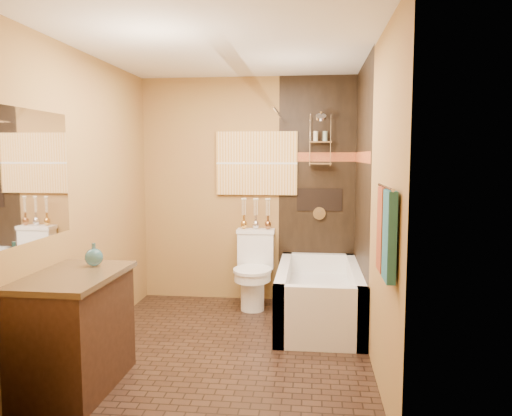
# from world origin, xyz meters

# --- Properties ---
(floor) EXTENTS (3.00, 3.00, 0.00)m
(floor) POSITION_xyz_m (0.00, 0.00, 0.00)
(floor) COLOR black
(floor) RESTS_ON ground
(wall_left) EXTENTS (0.02, 3.00, 2.50)m
(wall_left) POSITION_xyz_m (-1.20, 0.00, 1.25)
(wall_left) COLOR olive
(wall_left) RESTS_ON floor
(wall_right) EXTENTS (0.02, 3.00, 2.50)m
(wall_right) POSITION_xyz_m (1.20, 0.00, 1.25)
(wall_right) COLOR olive
(wall_right) RESTS_ON floor
(wall_back) EXTENTS (2.40, 0.02, 2.50)m
(wall_back) POSITION_xyz_m (0.00, 1.50, 1.25)
(wall_back) COLOR olive
(wall_back) RESTS_ON floor
(wall_front) EXTENTS (2.40, 0.02, 2.50)m
(wall_front) POSITION_xyz_m (0.00, -1.50, 1.25)
(wall_front) COLOR olive
(wall_front) RESTS_ON floor
(ceiling) EXTENTS (3.00, 3.00, 0.00)m
(ceiling) POSITION_xyz_m (0.00, 0.00, 2.50)
(ceiling) COLOR silver
(ceiling) RESTS_ON wall_back
(alcove_tile_back) EXTENTS (0.85, 0.01, 2.50)m
(alcove_tile_back) POSITION_xyz_m (0.78, 1.49, 1.25)
(alcove_tile_back) COLOR black
(alcove_tile_back) RESTS_ON wall_back
(alcove_tile_right) EXTENTS (0.01, 1.50, 2.50)m
(alcove_tile_right) POSITION_xyz_m (1.19, 0.75, 1.25)
(alcove_tile_right) COLOR black
(alcove_tile_right) RESTS_ON wall_right
(mosaic_band_back) EXTENTS (0.85, 0.01, 0.10)m
(mosaic_band_back) POSITION_xyz_m (0.78, 1.48, 1.62)
(mosaic_band_back) COLOR maroon
(mosaic_band_back) RESTS_ON alcove_tile_back
(mosaic_band_right) EXTENTS (0.01, 1.50, 0.10)m
(mosaic_band_right) POSITION_xyz_m (1.18, 0.75, 1.62)
(mosaic_band_right) COLOR maroon
(mosaic_band_right) RESTS_ON alcove_tile_right
(alcove_niche) EXTENTS (0.50, 0.01, 0.25)m
(alcove_niche) POSITION_xyz_m (0.80, 1.48, 1.15)
(alcove_niche) COLOR black
(alcove_niche) RESTS_ON alcove_tile_back
(shower_fixtures) EXTENTS (0.24, 0.33, 1.16)m
(shower_fixtures) POSITION_xyz_m (0.80, 1.38, 1.67)
(shower_fixtures) COLOR silver
(shower_fixtures) RESTS_ON floor
(curtain_rod) EXTENTS (0.03, 1.55, 0.03)m
(curtain_rod) POSITION_xyz_m (0.40, 0.75, 2.02)
(curtain_rod) COLOR silver
(curtain_rod) RESTS_ON wall_back
(towel_bar) EXTENTS (0.02, 0.55, 0.02)m
(towel_bar) POSITION_xyz_m (1.15, -1.05, 1.45)
(towel_bar) COLOR silver
(towel_bar) RESTS_ON wall_right
(towel_teal) EXTENTS (0.05, 0.22, 0.52)m
(towel_teal) POSITION_xyz_m (1.16, -1.18, 1.18)
(towel_teal) COLOR #21586F
(towel_teal) RESTS_ON towel_bar
(towel_rust) EXTENTS (0.05, 0.22, 0.52)m
(towel_rust) POSITION_xyz_m (1.16, -0.92, 1.18)
(towel_rust) COLOR maroon
(towel_rust) RESTS_ON towel_bar
(sunset_painting) EXTENTS (0.90, 0.04, 0.70)m
(sunset_painting) POSITION_xyz_m (0.10, 1.48, 1.55)
(sunset_painting) COLOR gold
(sunset_painting) RESTS_ON wall_back
(vanity_mirror) EXTENTS (0.01, 1.00, 0.90)m
(vanity_mirror) POSITION_xyz_m (-1.19, -0.83, 1.50)
(vanity_mirror) COLOR white
(vanity_mirror) RESTS_ON wall_left
(bathtub) EXTENTS (0.80, 1.50, 0.55)m
(bathtub) POSITION_xyz_m (0.80, 0.75, 0.22)
(bathtub) COLOR white
(bathtub) RESTS_ON floor
(toilet) EXTENTS (0.42, 0.62, 0.82)m
(toilet) POSITION_xyz_m (0.10, 1.20, 0.42)
(toilet) COLOR white
(toilet) RESTS_ON floor
(vanity) EXTENTS (0.58, 0.94, 0.82)m
(vanity) POSITION_xyz_m (-0.92, -0.83, 0.41)
(vanity) COLOR black
(vanity) RESTS_ON floor
(teal_bottle) EXTENTS (0.17, 0.17, 0.21)m
(teal_bottle) POSITION_xyz_m (-0.87, -0.59, 0.91)
(teal_bottle) COLOR #266272
(teal_bottle) RESTS_ON vanity
(bud_vases) EXTENTS (0.34, 0.07, 0.33)m
(bud_vases) POSITION_xyz_m (0.10, 1.39, 1.01)
(bud_vases) COLOR gold
(bud_vases) RESTS_ON toilet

